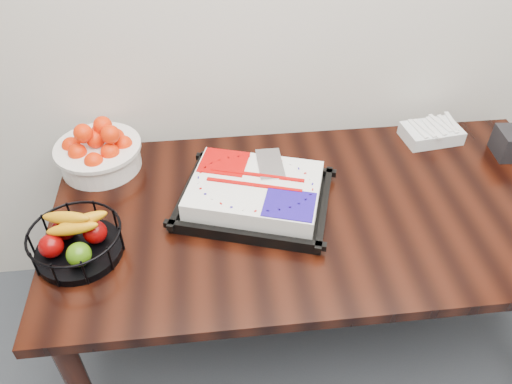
{
  "coord_description": "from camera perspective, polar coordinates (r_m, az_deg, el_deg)",
  "views": [
    {
      "loc": [
        -0.35,
        0.79,
        1.9
      ],
      "look_at": [
        -0.22,
        2.01,
        0.83
      ],
      "focal_mm": 35.0,
      "sensor_mm": 36.0,
      "label": 1
    }
  ],
  "objects": [
    {
      "name": "fruit_basket",
      "position": [
        1.6,
        -19.87,
        -5.15
      ],
      "size": [
        0.28,
        0.28,
        0.15
      ],
      "color": "black",
      "rests_on": "table"
    },
    {
      "name": "table",
      "position": [
        1.77,
        6.99,
        -3.75
      ],
      "size": [
        1.8,
        0.9,
        0.75
      ],
      "color": "black",
      "rests_on": "ground"
    },
    {
      "name": "tangerine_bowl",
      "position": [
        1.9,
        -17.63,
        4.83
      ],
      "size": [
        0.31,
        0.31,
        0.2
      ],
      "color": "white",
      "rests_on": "table"
    },
    {
      "name": "fork_bag",
      "position": [
        2.11,
        19.4,
        6.42
      ],
      "size": [
        0.23,
        0.17,
        0.06
      ],
      "color": "silver",
      "rests_on": "table"
    },
    {
      "name": "cake_tray",
      "position": [
        1.68,
        -0.11,
        -0.2
      ],
      "size": [
        0.58,
        0.51,
        0.1
      ],
      "color": "black",
      "rests_on": "table"
    }
  ]
}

